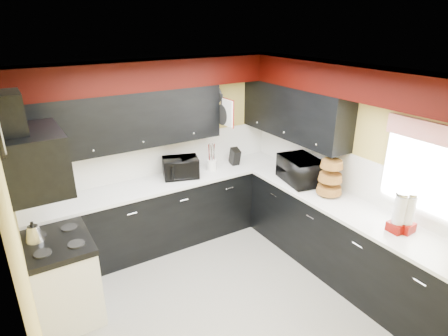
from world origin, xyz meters
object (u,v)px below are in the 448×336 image
at_px(kettle, 34,233).
at_px(microwave, 300,170).
at_px(utensil_crock, 212,165).
at_px(toaster_oven, 181,168).
at_px(knife_block, 235,157).

bearing_deg(kettle, microwave, -5.79).
relative_size(microwave, utensil_crock, 3.85).
relative_size(toaster_oven, microwave, 0.78).
xyz_separation_m(utensil_crock, kettle, (-2.39, -0.65, -0.02)).
distance_m(microwave, knife_block, 1.05).
relative_size(microwave, knife_block, 2.44).
bearing_deg(kettle, toaster_oven, 18.78).
xyz_separation_m(microwave, utensil_crock, (-0.79, 0.97, -0.09)).
height_order(microwave, kettle, microwave).
bearing_deg(knife_block, toaster_oven, -171.71).
relative_size(utensil_crock, kettle, 0.87).
bearing_deg(utensil_crock, kettle, -164.70).
distance_m(knife_block, kettle, 2.86).
relative_size(toaster_oven, kettle, 2.61).
distance_m(toaster_oven, kettle, 2.01).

